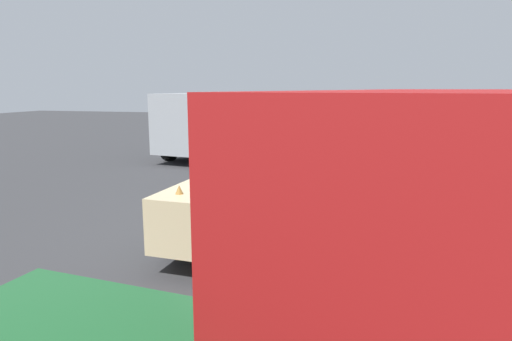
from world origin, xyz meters
TOP-DOWN VIEW (x-y plane):
  - ground_plane at (0.00, 0.00)m, footprint 60.00×60.00m
  - art_car_decorated at (0.04, -0.00)m, footprint 4.51×2.26m
  - parked_van_far_left at (-2.82, -2.19)m, footprint 5.11×2.86m
  - parked_van_behind_left at (6.99, 3.29)m, footprint 5.28×2.75m
  - parked_sedan_row_back_center at (4.83, 0.33)m, footprint 4.27×2.73m

SIDE VIEW (x-z plane):
  - ground_plane at x=0.00m, z-range 0.00..0.00m
  - parked_sedan_row_back_center at x=4.83m, z-range 0.01..1.40m
  - art_car_decorated at x=0.04m, z-range -0.11..1.53m
  - parked_van_behind_left at x=6.99m, z-range 0.13..2.12m
  - parked_van_far_left at x=-2.82m, z-range 0.13..2.25m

